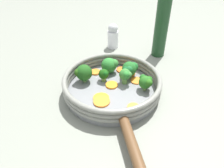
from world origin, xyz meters
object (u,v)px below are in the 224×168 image
at_px(carrot_slice_3, 130,73).
at_px(broccoli_floret_1, 103,74).
at_px(carrot_slice_0, 122,70).
at_px(broccoli_floret_0, 110,65).
at_px(carrot_slice_7, 112,85).
at_px(salt_shaker, 113,36).
at_px(carrot_slice_1, 101,98).
at_px(carrot_slice_2, 132,108).
at_px(broccoli_floret_5, 146,82).
at_px(carrot_slice_5, 102,101).
at_px(carrot_slice_4, 95,72).
at_px(skillet, 112,91).
at_px(broccoli_floret_3, 84,72).
at_px(broccoli_floret_2, 125,75).
at_px(carrot_slice_6, 137,81).
at_px(broccoli_floret_4, 130,69).
at_px(oil_bottle, 162,25).

distance_m(carrot_slice_3, broccoli_floret_1, 0.09).
distance_m(carrot_slice_0, broccoli_floret_0, 0.05).
distance_m(carrot_slice_3, carrot_slice_7, 0.08).
xyz_separation_m(broccoli_floret_1, salt_shaker, (0.19, -0.16, 0.01)).
bearing_deg(carrot_slice_3, broccoli_floret_1, 79.91).
relative_size(carrot_slice_1, carrot_slice_2, 1.31).
bearing_deg(broccoli_floret_5, carrot_slice_5, 80.07).
height_order(carrot_slice_0, carrot_slice_7, same).
bearing_deg(carrot_slice_4, skillet, -178.72).
xyz_separation_m(carrot_slice_7, broccoli_floret_3, (0.06, 0.06, 0.03)).
xyz_separation_m(carrot_slice_4, broccoli_floret_2, (-0.10, -0.05, 0.03)).
xyz_separation_m(carrot_slice_3, broccoli_floret_0, (0.04, 0.04, 0.02)).
distance_m(skillet, carrot_slice_6, 0.08).
bearing_deg(carrot_slice_0, carrot_slice_2, 152.89).
height_order(skillet, carrot_slice_3, carrot_slice_3).
distance_m(carrot_slice_1, carrot_slice_5, 0.01).
bearing_deg(carrot_slice_7, carrot_slice_6, -106.72).
bearing_deg(broccoli_floret_4, broccoli_floret_2, 122.19).
height_order(carrot_slice_1, carrot_slice_5, carrot_slice_5).
distance_m(broccoli_floret_2, salt_shaker, 0.26).
bearing_deg(carrot_slice_5, oil_bottle, -68.31).
bearing_deg(carrot_slice_3, carrot_slice_0, 15.16).
bearing_deg(broccoli_floret_4, carrot_slice_2, 145.69).
bearing_deg(carrot_slice_7, carrot_slice_4, 5.37).
distance_m(carrot_slice_0, salt_shaker, 0.20).
bearing_deg(carrot_slice_6, carrot_slice_4, 37.60).
height_order(carrot_slice_6, broccoli_floret_3, broccoli_floret_3).
height_order(broccoli_floret_5, oil_bottle, oil_bottle).
xyz_separation_m(carrot_slice_5, oil_bottle, (0.13, -0.32, 0.10)).
bearing_deg(broccoli_floret_1, broccoli_floret_3, 58.98).
xyz_separation_m(carrot_slice_5, broccoli_floret_4, (0.05, -0.13, 0.03)).
height_order(carrot_slice_5, broccoli_floret_4, broccoli_floret_4).
xyz_separation_m(broccoli_floret_0, broccoli_floret_5, (-0.13, -0.03, 0.00)).
bearing_deg(carrot_slice_2, carrot_slice_4, -0.75).
height_order(broccoli_floret_0, broccoli_floret_1, broccoli_floret_0).
bearing_deg(salt_shaker, carrot_slice_4, 130.86).
xyz_separation_m(carrot_slice_7, broccoli_floret_5, (-0.07, -0.07, 0.02)).
height_order(carrot_slice_2, broccoli_floret_4, broccoli_floret_4).
height_order(carrot_slice_0, broccoli_floret_0, broccoli_floret_0).
relative_size(carrot_slice_6, salt_shaker, 0.37).
relative_size(skillet, broccoli_floret_5, 5.73).
xyz_separation_m(carrot_slice_5, broccoli_floret_3, (0.11, -0.01, 0.03)).
xyz_separation_m(carrot_slice_1, carrot_slice_2, (-0.08, -0.04, 0.00)).
height_order(carrot_slice_0, carrot_slice_2, same).
xyz_separation_m(broccoli_floret_0, salt_shaker, (0.16, -0.12, 0.00)).
bearing_deg(broccoli_floret_2, skillet, 87.20).
bearing_deg(broccoli_floret_4, carrot_slice_7, 95.22).
distance_m(carrot_slice_2, broccoli_floret_0, 0.18).
height_order(carrot_slice_0, carrot_slice_1, same).
distance_m(carrot_slice_0, carrot_slice_7, 0.09).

